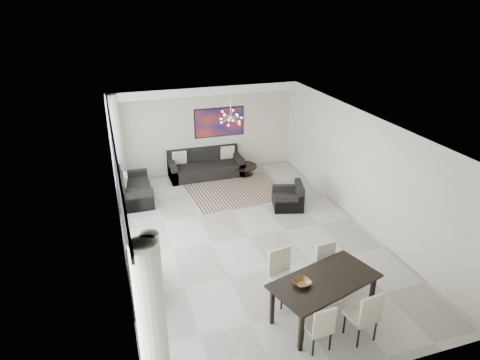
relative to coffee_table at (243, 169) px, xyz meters
name	(u,v)px	position (x,y,z in m)	size (l,w,h in m)	color
room_shell	(268,181)	(-0.64, -3.78, 1.27)	(6.00, 9.00, 2.90)	#A8A39B
window_wall	(125,200)	(-3.96, -3.78, 1.29)	(0.37, 8.95, 2.90)	silver
soffit	(205,90)	(-1.11, 0.52, 2.59)	(5.98, 0.40, 0.26)	white
painting	(219,122)	(-0.61, 0.69, 1.47)	(1.68, 0.04, 0.98)	#AD2E18
chandelier	(231,118)	(-0.81, -1.28, 2.17)	(0.66, 0.66, 0.71)	silver
rug	(236,191)	(-0.63, -1.18, -0.17)	(2.75, 2.11, 0.01)	black
coffee_table	(243,169)	(0.00, 0.00, 0.00)	(0.90, 0.90, 0.31)	black
bowl_coffee	(243,165)	(-0.01, -0.03, 0.17)	(0.23, 0.23, 0.07)	brown
sofa_main	(206,167)	(-1.21, 0.29, 0.11)	(2.38, 0.97, 0.86)	black
loveseat	(133,191)	(-3.66, -0.81, 0.11)	(0.95, 1.68, 0.84)	black
armchair	(289,199)	(0.48, -2.61, 0.07)	(1.00, 1.03, 0.71)	black
side_table	(130,196)	(-3.76, -1.29, 0.18)	(0.38, 0.38, 0.53)	black
tv_console	(141,281)	(-3.87, -5.11, 0.08)	(0.46, 1.65, 0.52)	black
television	(147,259)	(-3.71, -5.18, 0.62)	(0.99, 0.13, 0.57)	gray
dining_table	(325,284)	(-0.74, -6.88, 0.57)	(2.20, 1.52, 0.83)	black
dining_chair_sw	(321,326)	(-1.17, -7.60, 0.35)	(0.45, 0.45, 0.91)	beige
dining_chair_se	(366,314)	(-0.35, -7.65, 0.41)	(0.53, 0.53, 1.03)	beige
dining_chair_nw	(282,271)	(-1.25, -6.14, 0.44)	(0.58, 0.58, 1.07)	beige
dining_chair_ne	(328,264)	(-0.24, -6.12, 0.39)	(0.51, 0.51, 0.99)	beige
bowl_dining	(302,283)	(-1.19, -6.88, 0.69)	(0.31, 0.31, 0.08)	brown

